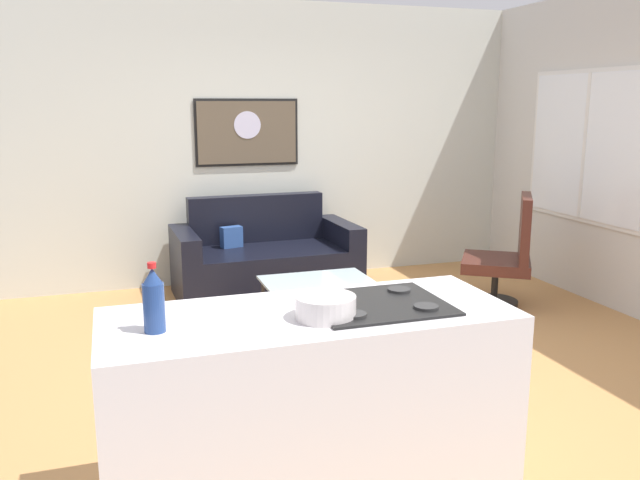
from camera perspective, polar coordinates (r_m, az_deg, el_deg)
name	(u,v)px	position (r m, az deg, el deg)	size (l,w,h in m)	color
ground	(358,363)	(4.76, 3.31, -10.68)	(6.40, 6.40, 0.04)	#BD844B
back_wall	(273,144)	(6.72, -4.15, 8.42)	(6.40, 0.05, 2.80)	silver
right_wall	(638,153)	(6.11, 26.13, 6.90)	(0.05, 6.40, 2.80)	silver
couch	(265,262)	(6.29, -4.85, -1.92)	(1.74, 0.94, 0.91)	black
coffee_table	(317,284)	(5.29, -0.24, -3.90)	(0.88, 0.59, 0.40)	silver
armchair	(507,254)	(6.08, 16.05, -1.20)	(0.83, 0.84, 1.01)	black
kitchen_counter	(310,408)	(3.03, -0.88, -14.54)	(1.79, 0.72, 0.94)	white
soda_bottle	(154,301)	(2.66, -14.38, -5.18)	(0.09, 0.09, 0.28)	navy
mixing_bowl	(325,307)	(2.76, 0.48, -5.93)	(0.26, 0.26, 0.10)	silver
wall_painting	(247,132)	(6.61, -6.40, 9.37)	(1.04, 0.03, 0.66)	black
window	(585,147)	(6.53, 22.24, 7.59)	(0.03, 1.55, 1.40)	silver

